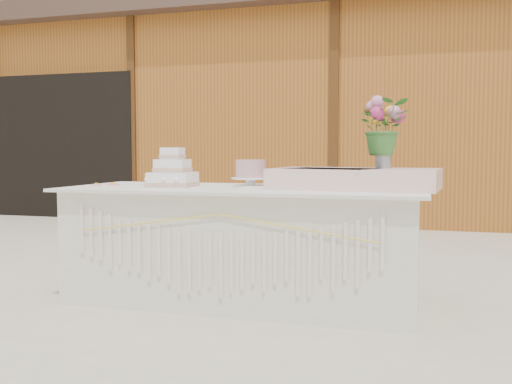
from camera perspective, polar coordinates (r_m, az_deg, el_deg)
ground at (r=3.95m, az=-1.25°, el=-10.79°), size 80.00×80.00×0.00m
barn at (r=9.72m, az=9.53°, el=7.89°), size 12.60×4.60×3.30m
cake_table at (r=3.86m, az=-1.28°, el=-5.24°), size 2.40×1.00×0.77m
wedding_cake at (r=3.98m, az=-8.32°, el=1.86°), size 0.32×0.32×0.27m
pink_cake_stand at (r=3.86m, az=-0.56°, el=2.03°), size 0.26×0.26×0.19m
satin_runner at (r=3.75m, az=9.90°, el=1.33°), size 1.09×0.70×0.13m
flower_vase at (r=3.79m, az=12.61°, el=3.33°), size 0.10×0.10×0.13m
bouquet at (r=3.79m, az=12.67°, el=7.07°), size 0.38×0.34×0.36m
loose_flowers at (r=4.30m, az=-14.38°, el=0.85°), size 0.21×0.40×0.02m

